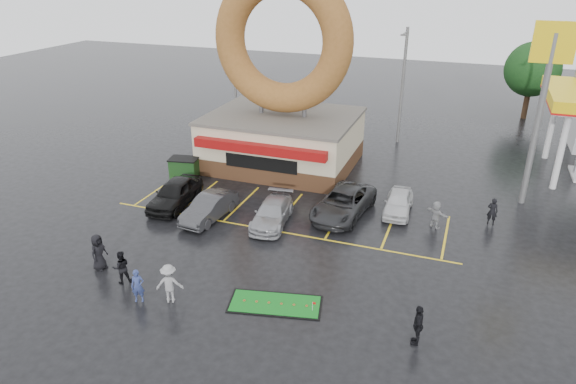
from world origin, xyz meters
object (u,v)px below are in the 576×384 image
(streetlight_left, at_px, (234,73))
(car_black, at_px, (175,193))
(car_dgrey, at_px, (209,207))
(person_cameraman, at_px, (418,325))
(dumpster, at_px, (184,168))
(putting_green, at_px, (275,304))
(donut_shop, at_px, (282,104))
(car_grey, at_px, (343,203))
(streetlight_right, at_px, (572,93))
(car_white, at_px, (398,202))
(car_silver, at_px, (272,213))
(person_blue, at_px, (138,286))
(shell_sign, at_px, (546,82))
(streetlight_mid, at_px, (403,83))

(streetlight_left, distance_m, car_black, 16.44)
(car_dgrey, height_order, person_cameraman, person_cameraman)
(dumpster, distance_m, putting_green, 15.65)
(donut_shop, height_order, car_grey, donut_shop)
(streetlight_right, distance_m, car_dgrey, 27.41)
(putting_green, bearing_deg, car_white, 71.97)
(streetlight_right, height_order, car_dgrey, streetlight_right)
(streetlight_right, bearing_deg, car_black, -142.15)
(streetlight_left, distance_m, dumpster, 12.36)
(donut_shop, relative_size, car_dgrey, 3.21)
(car_silver, height_order, person_blue, person_blue)
(shell_sign, xyz_separation_m, car_silver, (-13.31, -7.81, -6.74))
(car_dgrey, bearing_deg, car_grey, 29.55)
(car_white, bearing_deg, dumpster, 176.14)
(donut_shop, relative_size, person_cameraman, 7.88)
(car_silver, bearing_deg, putting_green, -74.27)
(shell_sign, height_order, streetlight_right, shell_sign)
(streetlight_mid, bearing_deg, car_dgrey, -114.36)
(donut_shop, relative_size, car_grey, 2.49)
(streetlight_mid, relative_size, car_white, 2.38)
(car_grey, relative_size, putting_green, 1.27)
(person_cameraman, bearing_deg, shell_sign, 159.93)
(shell_sign, relative_size, car_grey, 1.95)
(donut_shop, bearing_deg, car_dgrey, -95.34)
(car_grey, bearing_deg, streetlight_mid, 93.78)
(streetlight_left, relative_size, streetlight_mid, 1.00)
(car_grey, bearing_deg, person_cameraman, -53.66)
(streetlight_right, relative_size, dumpster, 5.00)
(car_dgrey, distance_m, person_blue, 8.07)
(donut_shop, height_order, car_white, donut_shop)
(streetlight_mid, bearing_deg, streetlight_left, -175.91)
(streetlight_mid, bearing_deg, car_white, -80.76)
(streetlight_left, distance_m, car_white, 20.46)
(streetlight_left, bearing_deg, donut_shop, -44.78)
(car_black, bearing_deg, person_blue, -71.31)
(person_cameraman, xyz_separation_m, putting_green, (-6.00, 0.36, -0.82))
(streetlight_right, relative_size, car_black, 1.93)
(car_white, xyz_separation_m, putting_green, (-3.50, -10.75, -0.61))
(streetlight_mid, height_order, car_white, streetlight_mid)
(person_blue, xyz_separation_m, putting_green, (5.63, 1.78, -0.74))
(dumpster, bearing_deg, putting_green, -56.36)
(donut_shop, xyz_separation_m, putting_green, (5.60, -15.72, -4.43))
(car_white, relative_size, putting_green, 0.89)
(streetlight_right, distance_m, person_blue, 32.82)
(car_black, relative_size, car_grey, 0.86)
(car_silver, height_order, car_grey, car_grey)
(car_dgrey, height_order, person_blue, person_blue)
(shell_sign, xyz_separation_m, car_black, (-19.62, -7.67, -6.58))
(streetlight_mid, height_order, person_blue, streetlight_mid)
(donut_shop, distance_m, dumpster, 8.04)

